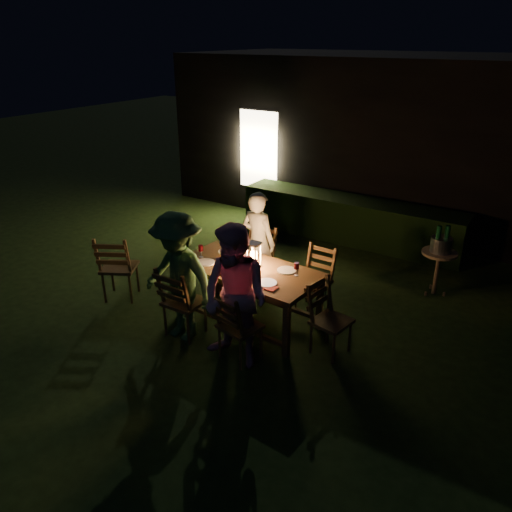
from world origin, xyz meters
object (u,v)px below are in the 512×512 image
Objects in this scene: person_opp_left at (179,277)px; bottle_bucket_b at (446,241)px; side_table at (439,257)px; ice_bucket at (441,245)px; chair_far_left at (256,272)px; bottle_table at (233,253)px; chair_spare at (120,278)px; lantern at (254,256)px; dining_table at (248,273)px; person_house_side at (258,242)px; chair_end at (329,331)px; person_opp_right at (236,297)px; bottle_bucket_a at (437,242)px; chair_near_left at (184,313)px; chair_far_right at (313,291)px.

bottle_bucket_b is at bearing 54.29° from person_opp_left.
ice_bucket is (0.00, 0.00, 0.19)m from side_table.
person_opp_left reaches higher than chair_far_left.
chair_far_left is 3.58× the size of bottle_table.
chair_spare reaches higher than ice_bucket.
chair_far_left is at bearing 120.91° from lantern.
person_house_side is (-0.39, 0.85, 0.06)m from dining_table.
person_opp_right reaches higher than chair_end.
bottle_bucket_b reaches higher than dining_table.
lantern reaches higher than ice_bucket.
person_opp_right is 5.37× the size of bottle_bucket_a.
bottle_table is at bearing -12.30° from chair_spare.
chair_end is 0.62× the size of person_house_side.
person_opp_left is at bearing -118.76° from dining_table.
person_opp_right reaches higher than bottle_bucket_a.
chair_spare is 0.69× the size of person_house_side.
side_table is at bearing 67.08° from person_opp_right.
chair_far_left is 2.87× the size of lantern.
chair_near_left is 0.61× the size of person_opp_left.
bottle_bucket_b is (2.36, 1.39, 0.54)m from chair_far_left.
person_opp_right is 3.42m from bottle_bucket_b.
person_house_side is 2.71m from bottle_bucket_b.
person_opp_left is at bearing -123.86° from lantern.
person_opp_right is at bearing -61.24° from dining_table.
ice_bucket is (1.52, 2.99, -0.07)m from person_opp_right.
bottle_bucket_a is 0.13m from bottle_bucket_b.
bottle_bucket_b is at bearing 38.66° from side_table.
person_house_side reaches higher than ice_bucket.
lantern is at bearing -131.27° from bottle_bucket_a.
person_opp_right is 6.14× the size of bottle_table.
person_opp_left is 3.74m from bottle_bucket_a.
bottle_table is at bearing -135.30° from bottle_bucket_a.
lantern is at bearing 5.49° from bottle_table.
bottle_table is (-0.30, -0.03, -0.02)m from lantern.
chair_near_left reaches higher than ice_bucket.
chair_far_left reaches higher than chair_far_right.
chair_far_left is at bearing 11.07° from chair_spare.
bottle_bucket_a reaches higher than chair_end.
bottle_bucket_b is (0.05, 0.04, 0.24)m from side_table.
chair_far_right is 1.28m from bottle_table.
chair_far_right is 0.55× the size of person_opp_right.
chair_spare reaches higher than chair_far_left.
side_table is (2.30, 1.30, -0.17)m from person_house_side.
dining_table is at bearing 54.52° from chair_near_left.
person_opp_right is at bearing -53.48° from bottle_table.
chair_end is 2.97× the size of bottle_bucket_b.
person_opp_left is (-0.51, -0.79, 0.13)m from dining_table.
person_house_side is at bearing 90.00° from person_opp_left.
chair_far_left and bottle_bucket_b have the same top height.
person_house_side is 4.39× the size of lantern.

